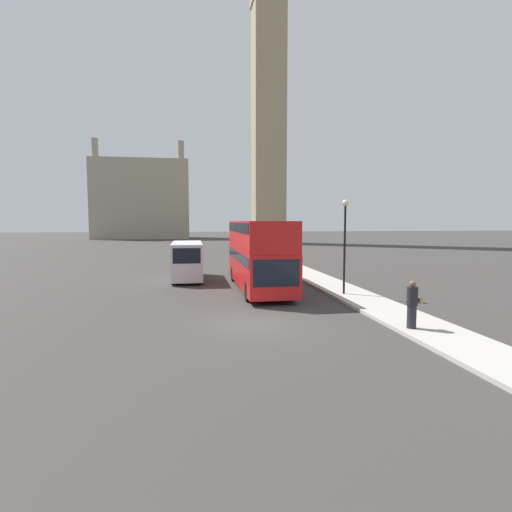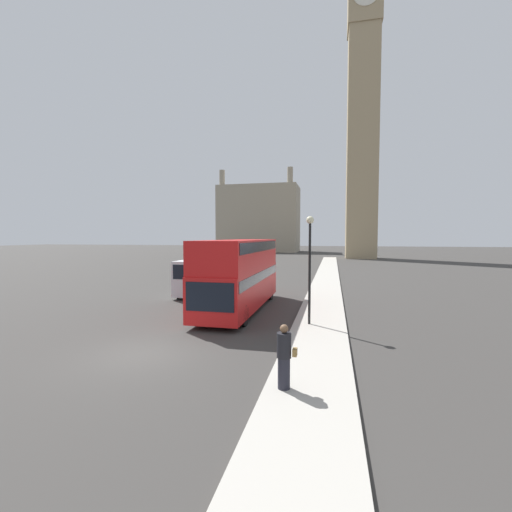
# 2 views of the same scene
# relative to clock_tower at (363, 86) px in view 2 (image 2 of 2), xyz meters

# --- Properties ---
(ground_plane) EXTENTS (300.00, 300.00, 0.00)m
(ground_plane) POSITION_rel_clock_tower_xyz_m (-12.23, -60.31, -33.88)
(ground_plane) COLOR #383533
(sidewalk_strip) EXTENTS (2.52, 120.00, 0.15)m
(sidewalk_strip) POSITION_rel_clock_tower_xyz_m (-5.97, -60.31, -33.81)
(sidewalk_strip) COLOR #ADA89E
(sidewalk_strip) RESTS_ON ground_plane
(clock_tower) EXTENTS (6.28, 6.45, 66.01)m
(clock_tower) POSITION_rel_clock_tower_xyz_m (0.00, 0.00, 0.00)
(clock_tower) COLOR tan
(clock_tower) RESTS_ON ground_plane
(building_block_distant) EXTENTS (22.58, 12.82, 23.01)m
(building_block_distant) POSITION_rel_clock_tower_xyz_m (-26.49, 26.52, -24.41)
(building_block_distant) COLOR #9E937F
(building_block_distant) RESTS_ON ground_plane
(red_double_decker_bus) EXTENTS (2.63, 10.34, 4.16)m
(red_double_decker_bus) POSITION_rel_clock_tower_xyz_m (-10.75, -52.11, -31.56)
(red_double_decker_bus) COLOR red
(red_double_decker_bus) RESTS_ON ground_plane
(white_van) EXTENTS (2.09, 6.17, 2.66)m
(white_van) POSITION_rel_clock_tower_xyz_m (-15.08, -47.37, -32.46)
(white_van) COLOR silver
(white_van) RESTS_ON ground_plane
(pedestrian) EXTENTS (0.56, 0.40, 1.80)m
(pedestrian) POSITION_rel_clock_tower_xyz_m (-6.66, -62.39, -32.84)
(pedestrian) COLOR #23232D
(pedestrian) RESTS_ON sidewalk_strip
(street_lamp) EXTENTS (0.36, 0.36, 5.18)m
(street_lamp) POSITION_rel_clock_tower_xyz_m (-6.46, -55.15, -30.28)
(street_lamp) COLOR black
(street_lamp) RESTS_ON sidewalk_strip
(parked_sedan) EXTENTS (1.76, 4.74, 1.48)m
(parked_sedan) POSITION_rel_clock_tower_xyz_m (-15.41, -22.79, -33.21)
(parked_sedan) COLOR silver
(parked_sedan) RESTS_ON ground_plane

